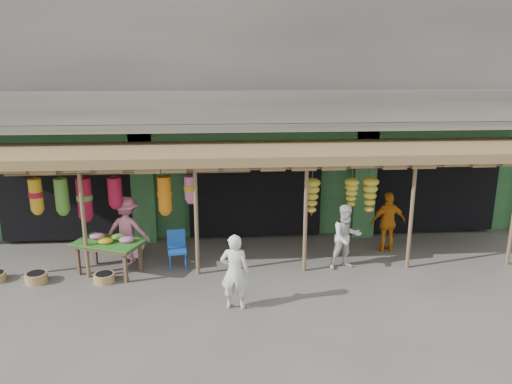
{
  "coord_description": "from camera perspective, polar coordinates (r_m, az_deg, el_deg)",
  "views": [
    {
      "loc": [
        -0.92,
        -10.99,
        4.93
      ],
      "look_at": [
        -0.06,
        1.0,
        1.62
      ],
      "focal_mm": 35.0,
      "sensor_mm": 36.0,
      "label": 1
    }
  ],
  "objects": [
    {
      "name": "ground",
      "position": [
        12.08,
        0.61,
        -8.71
      ],
      "size": [
        80.0,
        80.0,
        0.0
      ],
      "primitive_type": "plane",
      "color": "#514C47",
      "rests_on": "ground"
    },
    {
      "name": "person_right",
      "position": [
        12.01,
        10.26,
        -5.08
      ],
      "size": [
        0.87,
        0.74,
        1.57
      ],
      "primitive_type": "imported",
      "rotation": [
        0.0,
        0.0,
        0.22
      ],
      "color": "silver",
      "rests_on": "ground"
    },
    {
      "name": "awning",
      "position": [
        12.05,
        -0.31,
        4.09
      ],
      "size": [
        14.0,
        2.7,
        2.79
      ],
      "color": "brown",
      "rests_on": "ground"
    },
    {
      "name": "basket_right",
      "position": [
        12.37,
        -23.81,
        -8.95
      ],
      "size": [
        0.62,
        0.62,
        0.22
      ],
      "primitive_type": "cylinder",
      "rotation": [
        0.0,
        0.0,
        0.35
      ],
      "color": "olive",
      "rests_on": "ground"
    },
    {
      "name": "person_front",
      "position": [
        10.01,
        -2.45,
        -9.1
      ],
      "size": [
        0.63,
        0.46,
        1.57
      ],
      "primitive_type": "imported",
      "rotation": [
        0.0,
        0.0,
        2.98
      ],
      "color": "silver",
      "rests_on": "ground"
    },
    {
      "name": "person_vendor",
      "position": [
        13.27,
        14.87,
        -3.33
      ],
      "size": [
        0.96,
        0.49,
        1.58
      ],
      "primitive_type": "imported",
      "rotation": [
        0.0,
        0.0,
        3.25
      ],
      "color": "orange",
      "rests_on": "ground"
    },
    {
      "name": "person_shopper",
      "position": [
        12.54,
        -14.51,
        -4.2
      ],
      "size": [
        1.18,
        0.83,
        1.66
      ],
      "primitive_type": "imported",
      "rotation": [
        0.0,
        0.0,
        2.93
      ],
      "color": "pink",
      "rests_on": "ground"
    },
    {
      "name": "flower_table",
      "position": [
        12.06,
        -16.39,
        -5.62
      ],
      "size": [
        1.75,
        1.41,
        0.91
      ],
      "rotation": [
        0.0,
        0.0,
        -0.4
      ],
      "color": "brown",
      "rests_on": "ground"
    },
    {
      "name": "building",
      "position": [
        15.96,
        -0.81,
        9.76
      ],
      "size": [
        16.4,
        6.8,
        7.0
      ],
      "color": "gray",
      "rests_on": "ground"
    },
    {
      "name": "blue_chair",
      "position": [
        12.14,
        -9.04,
        -6.19
      ],
      "size": [
        0.49,
        0.49,
        0.91
      ],
      "rotation": [
        0.0,
        0.0,
        0.14
      ],
      "color": "#194DA3",
      "rests_on": "ground"
    },
    {
      "name": "basket_left",
      "position": [
        11.87,
        -16.95,
        -9.36
      ],
      "size": [
        0.52,
        0.52,
        0.19
      ],
      "primitive_type": "cylinder",
      "rotation": [
        0.0,
        0.0,
        -0.12
      ],
      "color": "olive",
      "rests_on": "ground"
    }
  ]
}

